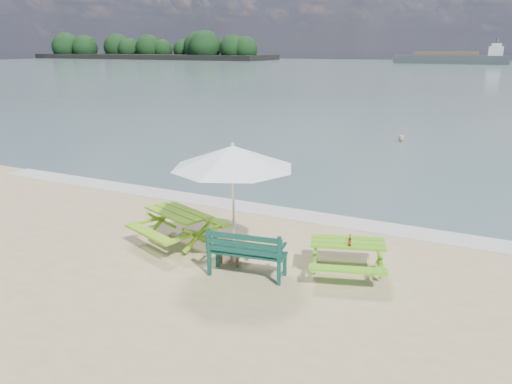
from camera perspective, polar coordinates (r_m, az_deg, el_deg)
The scene contains 10 objects.
sea at distance 92.47m, azimuth 24.07°, elevation 12.27°, with size 300.00×300.00×0.00m, color slate.
foam_strip at distance 13.42m, azimuth 5.11°, elevation -2.64°, with size 22.00×0.90×0.01m, color silver.
island_headland at distance 186.56m, azimuth -12.00°, elevation 15.66°, with size 90.00×22.00×7.60m.
picnic_table_left at distance 11.50m, azimuth -8.82°, elevation -4.10°, with size 2.16×2.27×0.78m.
picnic_table_right at distance 10.10m, azimuth 10.34°, elevation -7.44°, with size 1.85×1.95×0.68m.
park_bench at distance 9.88m, azimuth -1.03°, elevation -7.95°, with size 1.58×0.74×0.94m.
side_table at distance 10.53m, azimuth -2.53°, elevation -7.08°, with size 0.52×0.52×0.33m.
patio_umbrella at distance 9.89m, azimuth -2.68°, elevation 4.03°, with size 2.61×2.61×2.48m.
beer_bottle at distance 9.73m, azimuth 10.66°, elevation -5.63°, with size 0.06×0.06×0.23m.
swimmer at distance 24.76m, azimuth 16.13°, elevation 4.45°, with size 0.63×0.45×1.62m.
Camera 1 is at (4.53, -7.25, 4.35)m, focal length 35.00 mm.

